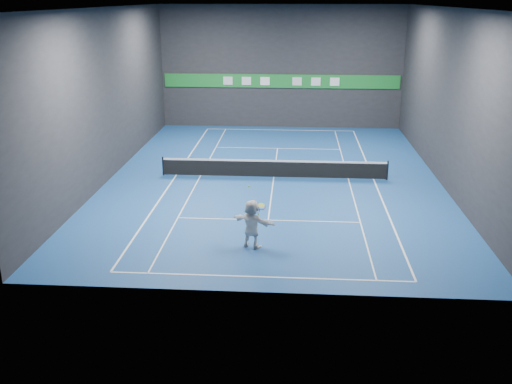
# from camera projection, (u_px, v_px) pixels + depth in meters

# --- Properties ---
(ground) EXTENTS (26.00, 26.00, 0.00)m
(ground) POSITION_uv_depth(u_px,v_px,m) (274.00, 177.00, 31.63)
(ground) COLOR navy
(ground) RESTS_ON ground
(ceiling) EXTENTS (26.00, 26.00, 0.00)m
(ceiling) POSITION_uv_depth(u_px,v_px,m) (276.00, 7.00, 28.70)
(ceiling) COLOR black
(ceiling) RESTS_ON ground
(wall_back) EXTENTS (18.00, 0.10, 9.00)m
(wall_back) POSITION_uv_depth(u_px,v_px,m) (281.00, 67.00, 42.43)
(wall_back) COLOR #252527
(wall_back) RESTS_ON ground
(wall_front) EXTENTS (18.00, 0.10, 9.00)m
(wall_front) POSITION_uv_depth(u_px,v_px,m) (259.00, 165.00, 17.90)
(wall_front) COLOR #252527
(wall_front) RESTS_ON ground
(wall_left) EXTENTS (0.10, 26.00, 9.00)m
(wall_left) POSITION_uv_depth(u_px,v_px,m) (108.00, 95.00, 30.75)
(wall_left) COLOR #252527
(wall_left) RESTS_ON ground
(wall_right) EXTENTS (0.10, 26.00, 9.00)m
(wall_right) POSITION_uv_depth(u_px,v_px,m) (448.00, 98.00, 29.58)
(wall_right) COLOR #252527
(wall_right) RESTS_ON ground
(baseline_near) EXTENTS (10.98, 0.08, 0.01)m
(baseline_near) POSITION_uv_depth(u_px,v_px,m) (261.00, 277.00, 20.41)
(baseline_near) COLOR white
(baseline_near) RESTS_ON ground
(baseline_far) EXTENTS (10.98, 0.08, 0.01)m
(baseline_far) POSITION_uv_depth(u_px,v_px,m) (280.00, 130.00, 42.85)
(baseline_far) COLOR white
(baseline_far) RESTS_ON ground
(sideline_doubles_left) EXTENTS (0.08, 23.78, 0.01)m
(sideline_doubles_left) POSITION_uv_depth(u_px,v_px,m) (176.00, 175.00, 31.98)
(sideline_doubles_left) COLOR white
(sideline_doubles_left) RESTS_ON ground
(sideline_doubles_right) EXTENTS (0.08, 23.78, 0.01)m
(sideline_doubles_right) POSITION_uv_depth(u_px,v_px,m) (374.00, 179.00, 31.27)
(sideline_doubles_right) COLOR white
(sideline_doubles_right) RESTS_ON ground
(sideline_singles_left) EXTENTS (0.06, 23.78, 0.01)m
(sideline_singles_left) POSITION_uv_depth(u_px,v_px,m) (200.00, 176.00, 31.90)
(sideline_singles_left) COLOR white
(sideline_singles_left) RESTS_ON ground
(sideline_singles_right) EXTENTS (0.06, 23.78, 0.01)m
(sideline_singles_right) POSITION_uv_depth(u_px,v_px,m) (348.00, 179.00, 31.36)
(sideline_singles_right) COLOR white
(sideline_singles_right) RESTS_ON ground
(service_line_near) EXTENTS (8.23, 0.06, 0.01)m
(service_line_near) POSITION_uv_depth(u_px,v_px,m) (268.00, 220.00, 25.59)
(service_line_near) COLOR white
(service_line_near) RESTS_ON ground
(service_line_far) EXTENTS (8.23, 0.06, 0.01)m
(service_line_far) POSITION_uv_depth(u_px,v_px,m) (278.00, 148.00, 37.67)
(service_line_far) COLOR white
(service_line_far) RESTS_ON ground
(center_service_line) EXTENTS (0.06, 12.80, 0.01)m
(center_service_line) POSITION_uv_depth(u_px,v_px,m) (274.00, 177.00, 31.63)
(center_service_line) COLOR white
(center_service_line) RESTS_ON ground
(player) EXTENTS (1.92, 1.31, 1.99)m
(player) POSITION_uv_depth(u_px,v_px,m) (252.00, 224.00, 22.55)
(player) COLOR white
(player) RESTS_ON ground
(tennis_ball) EXTENTS (0.07, 0.07, 0.07)m
(tennis_ball) POSITION_uv_depth(u_px,v_px,m) (249.00, 186.00, 22.03)
(tennis_ball) COLOR yellow
(tennis_ball) RESTS_ON player
(tennis_net) EXTENTS (12.50, 0.10, 1.07)m
(tennis_net) POSITION_uv_depth(u_px,v_px,m) (274.00, 168.00, 31.45)
(tennis_net) COLOR black
(tennis_net) RESTS_ON ground
(sponsor_banner) EXTENTS (17.64, 0.11, 1.00)m
(sponsor_banner) POSITION_uv_depth(u_px,v_px,m) (281.00, 81.00, 42.69)
(sponsor_banner) COLOR #1B7E2D
(sponsor_banner) RESTS_ON wall_back
(tennis_racket) EXTENTS (0.40, 0.36, 0.52)m
(tennis_racket) POSITION_uv_depth(u_px,v_px,m) (261.00, 208.00, 22.35)
(tennis_racket) COLOR #B11219
(tennis_racket) RESTS_ON player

